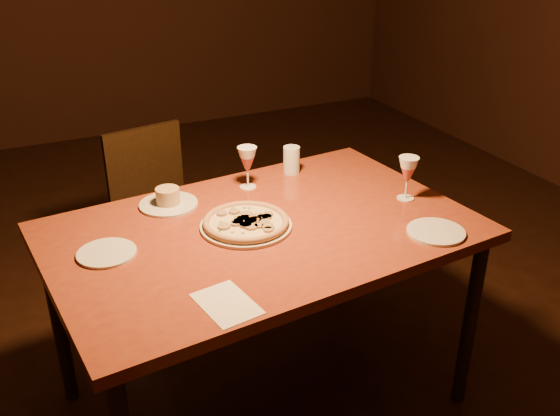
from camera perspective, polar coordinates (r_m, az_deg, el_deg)
name	(u,v)px	position (r m, az deg, el deg)	size (l,w,h in m)	color
floor	(227,380)	(2.89, -4.89, -15.43)	(7.00, 7.00, 0.00)	black
dining_table	(262,244)	(2.35, -1.62, -3.32)	(1.64, 1.14, 0.83)	brown
chair_far	(158,203)	(3.33, -11.08, 0.42)	(0.49, 0.49, 0.87)	black
pizza_plate	(246,223)	(2.31, -3.13, -1.34)	(0.34, 0.34, 0.04)	silver
ramekin_saucer	(168,200)	(2.51, -10.19, 0.73)	(0.23, 0.23, 0.07)	silver
wine_glass_far	(248,168)	(2.60, -2.99, 3.71)	(0.08, 0.08, 0.18)	#AE4A48
wine_glass_right	(407,178)	(2.55, 11.56, 2.68)	(0.08, 0.08, 0.18)	#AE4A48
water_tumbler	(291,160)	(2.76, 1.06, 4.41)	(0.07, 0.07, 0.12)	silver
side_plate_left	(107,253)	(2.22, -15.56, -3.99)	(0.20, 0.20, 0.01)	silver
side_plate_near	(436,232)	(2.34, 14.07, -2.13)	(0.21, 0.21, 0.01)	silver
menu_card	(227,304)	(1.90, -4.90, -8.71)	(0.15, 0.21, 0.00)	beige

